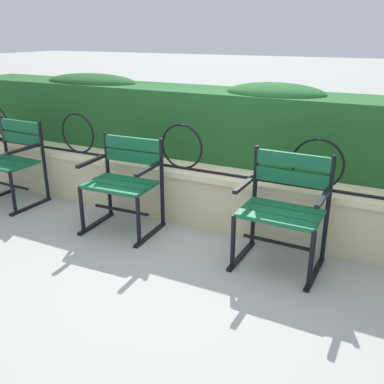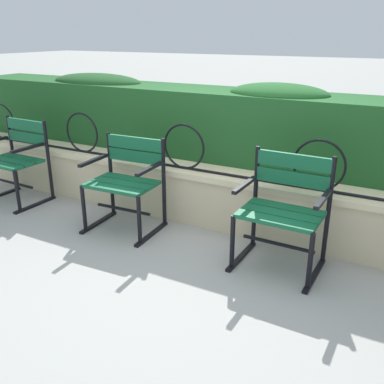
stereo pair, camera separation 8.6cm
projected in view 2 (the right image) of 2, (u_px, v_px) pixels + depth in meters
The scene contains 7 objects.
ground_plane at pixel (187, 260), 3.40m from camera, with size 60.00×60.00×0.00m, color #9E9E99.
stone_wall at pixel (227, 199), 3.93m from camera, with size 7.13×0.41×0.51m.
iron_arch_fence at pixel (191, 151), 3.87m from camera, with size 6.60×0.02×0.42m.
hedge_row at pixel (250, 123), 4.13m from camera, with size 6.99×0.65×0.75m.
park_chair_leftmost at pixel (17, 158), 4.49m from camera, with size 0.62×0.54×0.85m.
park_chair_centre_left at pixel (127, 180), 3.84m from camera, with size 0.64×0.55×0.83m.
park_chair_centre_right at pixel (284, 208), 3.20m from camera, with size 0.63×0.53×0.86m.
Camera 2 is at (1.46, -2.62, 1.70)m, focal length 40.13 mm.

